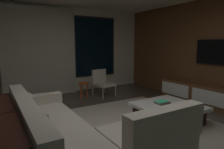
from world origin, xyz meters
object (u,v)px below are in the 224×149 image
side_stool (84,86)px  sectional_couch (77,136)px  accent_chair_near_window (102,81)px  media_console (216,98)px  console_table_behind_couch (0,140)px  coffee_table (168,113)px  mounted_tv (216,52)px  book_stack_on_coffee_table (162,102)px

side_stool → sectional_couch: bearing=-115.2°
sectional_couch → accent_chair_near_window: size_ratio=3.21×
media_console → console_table_behind_couch: 4.56m
coffee_table → media_console: media_console is taller
coffee_table → mounted_tv: mounted_tv is taller
coffee_table → side_stool: 2.63m
side_stool → mounted_tv: bearing=-42.2°
side_stool → console_table_behind_couch: (-2.19, -2.58, 0.04)m
book_stack_on_coffee_table → accent_chair_near_window: accent_chair_near_window is taller
sectional_couch → accent_chair_near_window: (1.89, 2.73, 0.14)m
coffee_table → book_stack_on_coffee_table: bearing=105.3°
sectional_couch → coffee_table: sectional_couch is taller
sectional_couch → media_console: size_ratio=0.81×
book_stack_on_coffee_table → accent_chair_near_window: 2.39m
accent_chair_near_window → mounted_tv: bearing=-50.2°
sectional_couch → accent_chair_near_window: 3.32m
sectional_couch → side_stool: bearing=64.8°
accent_chair_near_window → mounted_tv: mounted_tv is taller
side_stool → coffee_table: bearing=-74.1°
side_stool → mounted_tv: size_ratio=0.43×
accent_chair_near_window → media_console: bearing=-55.1°
sectional_couch → mounted_tv: (3.83, 0.40, 1.06)m
sectional_couch → console_table_behind_couch: bearing=172.0°
sectional_couch → accent_chair_near_window: bearing=55.3°
coffee_table → book_stack_on_coffee_table: 0.24m
sectional_couch → coffee_table: 2.00m
coffee_table → sectional_couch: bearing=-174.5°
book_stack_on_coffee_table → coffee_table: bearing=-74.7°
coffee_table → console_table_behind_couch: (-2.91, -0.06, 0.23)m
side_stool → console_table_behind_couch: 3.39m
side_stool → mounted_tv: 3.58m
coffee_table → accent_chair_near_window: accent_chair_near_window is taller
coffee_table → media_console: bearing=0.4°
accent_chair_near_window → console_table_behind_couch: accent_chair_near_window is taller
coffee_table → book_stack_on_coffee_table: size_ratio=4.34×
side_stool → console_table_behind_couch: console_table_behind_couch is taller
book_stack_on_coffee_table → side_stool: 2.47m
media_console → console_table_behind_couch: (-4.56, -0.07, 0.17)m
side_stool → book_stack_on_coffee_table: bearing=-74.1°
side_stool → media_console: bearing=-46.6°
accent_chair_near_window → media_console: (1.76, -2.52, -0.18)m
accent_chair_near_window → side_stool: size_ratio=1.70×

